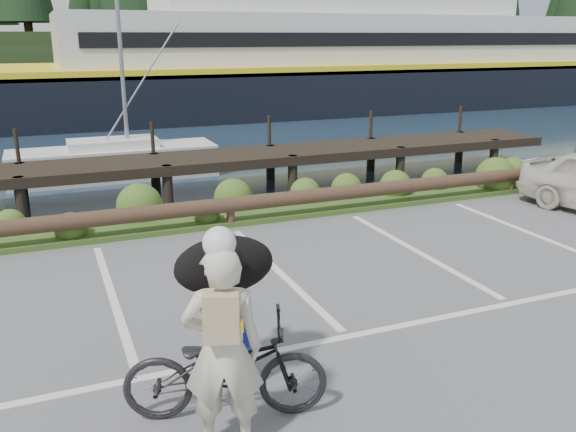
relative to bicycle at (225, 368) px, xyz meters
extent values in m
plane|color=#575659|center=(1.89, 1.40, -0.53)|extent=(72.00, 72.00, 0.00)
plane|color=#192B3E|center=(1.89, 49.40, -1.73)|extent=(160.00, 160.00, 0.00)
cube|color=#3D5B21|center=(1.89, 6.70, -0.48)|extent=(34.00, 1.60, 0.10)
imported|color=black|center=(0.00, 0.00, 0.00)|extent=(2.12, 1.27, 1.05)
imported|color=beige|center=(-0.14, -0.44, 0.46)|extent=(0.83, 0.67, 1.97)
ellipsoid|color=black|center=(0.20, 0.61, 0.83)|extent=(0.82, 1.17, 0.62)
camera|label=1|loc=(-1.43, -5.12, 3.13)|focal=38.00mm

